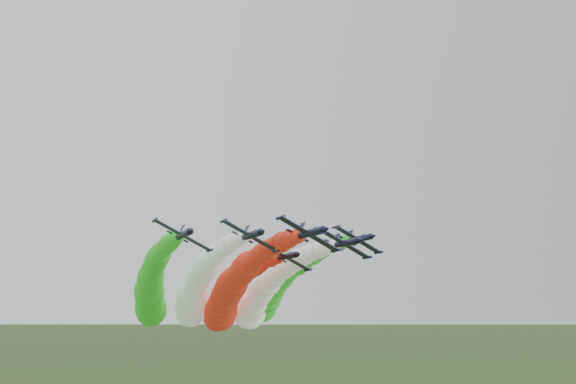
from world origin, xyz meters
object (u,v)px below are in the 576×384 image
object	(u,v)px
jet_outer_left	(151,293)
jet_trail	(224,303)
jet_inner_left	(195,294)
jet_lead	(229,296)
jet_outer_right	(274,291)
jet_inner_right	(261,296)

from	to	relation	value
jet_outer_left	jet_trail	world-z (taller)	jet_outer_left
jet_inner_left	jet_outer_left	world-z (taller)	jet_outer_left
jet_outer_left	jet_trail	bearing A→B (deg)	15.77
jet_lead	jet_outer_right	xyz separation A→B (m)	(20.05, 18.04, 1.84)
jet_outer_right	jet_lead	bearing A→B (deg)	-138.02
jet_outer_left	jet_trail	distance (m)	23.55
jet_outer_right	jet_trail	size ratio (longest dim) A/B	1.01
jet_inner_left	jet_outer_left	bearing A→B (deg)	163.70
jet_inner_right	jet_inner_left	bearing A→B (deg)	177.68
jet_lead	jet_outer_right	world-z (taller)	jet_outer_right
jet_inner_right	jet_outer_left	world-z (taller)	jet_outer_left
jet_inner_left	jet_lead	bearing A→B (deg)	-66.48
jet_lead	jet_inner_right	world-z (taller)	jet_inner_right
jet_lead	jet_outer_left	bearing A→B (deg)	136.44
jet_inner_right	jet_trail	size ratio (longest dim) A/B	1.01
jet_outer_left	jet_lead	bearing A→B (deg)	-43.56
jet_inner_right	jet_outer_left	distance (m)	30.54
jet_outer_left	jet_outer_right	xyz separation A→B (m)	(36.79, 2.12, 1.04)
jet_inner_left	jet_inner_right	world-z (taller)	jet_inner_left
jet_inner_right	jet_trail	world-z (taller)	jet_inner_right
jet_inner_right	jet_trail	xyz separation A→B (m)	(-7.73, 10.42, -1.90)
jet_lead	jet_outer_left	xyz separation A→B (m)	(-16.74, 15.92, 0.80)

